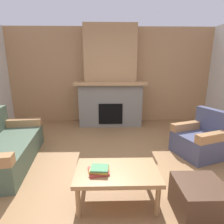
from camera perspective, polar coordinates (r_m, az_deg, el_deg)
name	(u,v)px	position (r m, az deg, el deg)	size (l,w,h in m)	color
ground	(113,174)	(3.01, 0.31, -18.84)	(9.00, 9.00, 0.00)	olive
wall_back_wood_panel	(110,76)	(5.53, -0.60, 11.22)	(6.00, 0.12, 2.70)	tan
fireplace	(110,83)	(5.17, -0.53, 8.93)	(1.90, 0.82, 2.70)	gray
couch	(2,148)	(3.68, -30.98, -9.62)	(1.06, 1.89, 0.85)	#4C604C
armchair	(201,140)	(3.86, 26.04, -7.76)	(0.97, 0.97, 0.85)	#474C6B
coffee_table	(117,174)	(2.33, 1.60, -18.80)	(1.00, 0.60, 0.43)	#A87A4C
ottoman	(199,200)	(2.46, 25.52, -23.40)	(0.52, 0.52, 0.40)	#4C3323
book_stack_near_edge	(99,170)	(2.25, -4.11, -17.58)	(0.27, 0.26, 0.07)	#B23833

